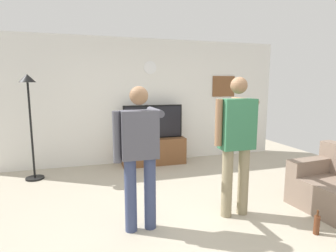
# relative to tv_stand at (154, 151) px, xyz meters

# --- Properties ---
(ground_plane) EXTENTS (8.40, 8.40, 0.00)m
(ground_plane) POSITION_rel_tv_stand_xyz_m (-0.14, -2.60, -0.28)
(ground_plane) COLOR #B2A893
(back_wall) EXTENTS (6.40, 0.10, 2.70)m
(back_wall) POSITION_rel_tv_stand_xyz_m (-0.14, 0.35, 1.07)
(back_wall) COLOR silver
(back_wall) RESTS_ON ground_plane
(tv_stand) EXTENTS (1.36, 0.43, 0.57)m
(tv_stand) POSITION_rel_tv_stand_xyz_m (0.00, 0.00, 0.00)
(tv_stand) COLOR brown
(tv_stand) RESTS_ON ground_plane
(television) EXTENTS (1.28, 0.07, 0.72)m
(television) POSITION_rel_tv_stand_xyz_m (0.00, 0.05, 0.64)
(television) COLOR black
(television) RESTS_ON tv_stand
(wall_clock) EXTENTS (0.28, 0.03, 0.28)m
(wall_clock) POSITION_rel_tv_stand_xyz_m (0.00, 0.29, 1.80)
(wall_clock) COLOR white
(framed_picture) EXTENTS (0.57, 0.04, 0.48)m
(framed_picture) POSITION_rel_tv_stand_xyz_m (1.79, 0.30, 1.39)
(framed_picture) COLOR brown
(floor_lamp) EXTENTS (0.32, 0.32, 1.90)m
(floor_lamp) POSITION_rel_tv_stand_xyz_m (-2.32, -0.29, 1.07)
(floor_lamp) COLOR black
(floor_lamp) RESTS_ON ground_plane
(person_standing_nearer_lamp) EXTENTS (0.60, 0.78, 1.70)m
(person_standing_nearer_lamp) POSITION_rel_tv_stand_xyz_m (-0.79, -2.55, 0.68)
(person_standing_nearer_lamp) COLOR #384266
(person_standing_nearer_lamp) RESTS_ON ground_plane
(person_standing_nearer_couch) EXTENTS (0.62, 0.78, 1.81)m
(person_standing_nearer_couch) POSITION_rel_tv_stand_xyz_m (0.47, -2.55, 0.75)
(person_standing_nearer_couch) COLOR gray
(person_standing_nearer_couch) RESTS_ON ground_plane
(beverage_bottle) EXTENTS (0.07, 0.07, 0.29)m
(beverage_bottle) POSITION_rel_tv_stand_xyz_m (1.14, -3.26, -0.17)
(beverage_bottle) COLOR #592D19
(beverage_bottle) RESTS_ON ground_plane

